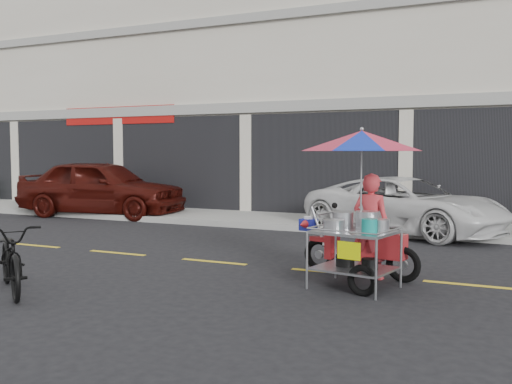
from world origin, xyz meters
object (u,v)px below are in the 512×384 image
at_px(near_bicycle, 11,258).
at_px(food_vendor_rig, 363,186).
at_px(maroon_sedan, 102,188).
at_px(white_pickup, 406,206).

height_order(near_bicycle, food_vendor_rig, food_vendor_rig).
relative_size(maroon_sedan, white_pickup, 1.05).
bearing_deg(maroon_sedan, near_bicycle, -154.72).
bearing_deg(food_vendor_rig, near_bicycle, -138.07).
height_order(white_pickup, food_vendor_rig, food_vendor_rig).
xyz_separation_m(maroon_sedan, food_vendor_rig, (8.90, -5.24, 0.54)).
distance_m(maroon_sedan, food_vendor_rig, 10.34).
distance_m(near_bicycle, food_vendor_rig, 4.78).
xyz_separation_m(near_bicycle, food_vendor_rig, (4.04, 2.39, 0.90)).
relative_size(maroon_sedan, near_bicycle, 2.74).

